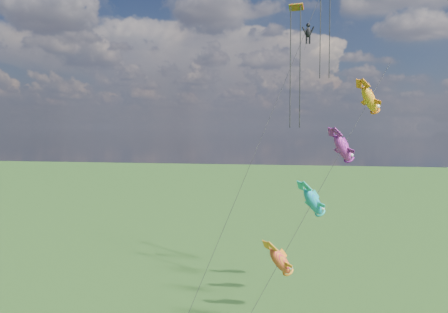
# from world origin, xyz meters

# --- Properties ---
(fish_windsock_rig) EXTENTS (10.35, 12.31, 18.05)m
(fish_windsock_rig) POSITION_xyz_m (22.32, 8.84, 10.12)
(fish_windsock_rig) COLOR brown
(fish_windsock_rig) RESTS_ON ground
(parafoil_rig) EXTENTS (9.13, 15.54, 26.82)m
(parafoil_rig) POSITION_xyz_m (20.65, 13.78, 20.29)
(parafoil_rig) COLOR brown
(parafoil_rig) RESTS_ON ground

